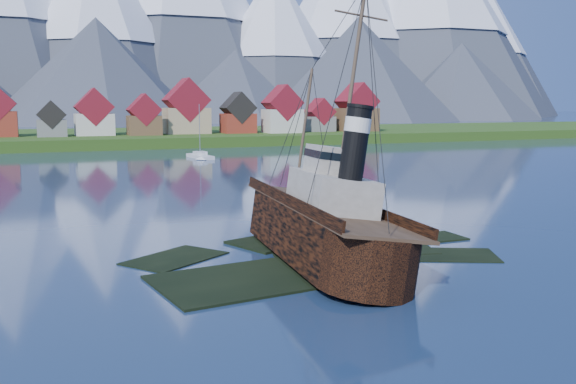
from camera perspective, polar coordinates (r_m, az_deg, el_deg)
name	(u,v)px	position (r m, az deg, el deg)	size (l,w,h in m)	color
ground	(305,266)	(50.49, 1.53, -6.56)	(1400.00, 1400.00, 0.00)	#1B2E4C
shoal	(315,262)	(53.18, 2.38, -6.21)	(31.71, 21.24, 1.14)	black
shore_bank	(97,142)	(216.13, -16.62, 4.27)	(600.00, 80.00, 3.20)	#203F12
seawall	(111,150)	(178.39, -15.49, 3.60)	(600.00, 2.50, 2.00)	#3F3D38
tugboat_wreck	(310,222)	(53.07, 1.96, -2.67)	(6.69, 28.84, 22.85)	black
sailboat_e	(200,157)	(148.65, -7.82, 3.11)	(4.07, 11.35, 12.88)	silver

